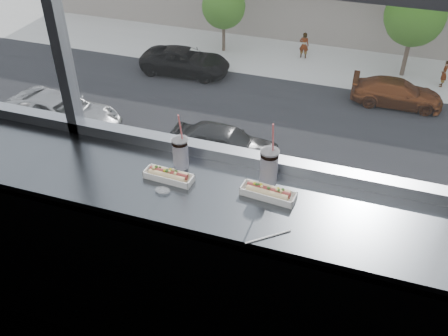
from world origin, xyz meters
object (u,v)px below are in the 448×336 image
(hotdog_tray_right, at_px, (268,192))
(wrapper, at_px, (163,190))
(car_near_a, at_px, (61,108))
(soda_cup_right, at_px, (269,165))
(tree_left, at_px, (224,7))
(pedestrian_c, at_px, (445,71))
(loose_straw, at_px, (268,237))
(car_near_b, at_px, (224,138))
(soda_cup_left, at_px, (180,151))
(car_far_a, at_px, (185,57))
(tree_center, at_px, (415,16))
(car_far_b, at_px, (398,89))
(hotdog_tray_left, at_px, (169,175))
(pedestrian_a, at_px, (304,43))

(hotdog_tray_right, xyz_separation_m, wrapper, (-0.48, -0.13, -0.02))
(car_near_a, bearing_deg, hotdog_tray_right, -130.93)
(soda_cup_right, relative_size, tree_left, 0.08)
(pedestrian_c, height_order, tree_left, tree_left)
(soda_cup_right, xyz_separation_m, pedestrian_c, (4.00, 27.29, -11.22))
(hotdog_tray_right, relative_size, car_near_a, 0.04)
(loose_straw, distance_m, car_near_b, 20.58)
(soda_cup_left, bearing_deg, loose_straw, -32.84)
(car_far_a, height_order, tree_left, tree_left)
(tree_center, bearing_deg, tree_left, 180.00)
(soda_cup_left, distance_m, car_far_b, 26.68)
(car_near_b, distance_m, car_far_b, 10.79)
(car_far_a, height_order, car_near_b, car_near_b)
(hotdog_tray_left, relative_size, soda_cup_left, 0.80)
(soda_cup_left, relative_size, soda_cup_right, 0.92)
(car_far_b, distance_m, tree_left, 12.18)
(hotdog_tray_left, height_order, car_near_a, hotdog_tray_left)
(car_far_a, height_order, car_far_b, car_far_a)
(car_near_a, bearing_deg, car_far_b, -55.52)
(soda_cup_right, height_order, car_near_b, soda_cup_right)
(car_far_a, relative_size, tree_left, 1.37)
(soda_cup_right, distance_m, car_far_a, 28.70)
(car_near_b, height_order, tree_left, tree_left)
(pedestrian_a, bearing_deg, car_near_b, 84.61)
(soda_cup_right, distance_m, tree_left, 31.16)
(loose_straw, distance_m, car_far_b, 26.93)
(hotdog_tray_left, bearing_deg, tree_center, 88.86)
(car_near_b, bearing_deg, hotdog_tray_left, -162.41)
(hotdog_tray_left, distance_m, loose_straw, 0.61)
(pedestrian_a, bearing_deg, car_near_a, 52.09)
(hotdog_tray_left, bearing_deg, loose_straw, -19.34)
(pedestrian_a, distance_m, pedestrian_c, 8.61)
(car_far_b, bearing_deg, tree_left, 68.17)
(loose_straw, relative_size, tree_center, 0.04)
(loose_straw, height_order, car_far_b, loose_straw)
(loose_straw, distance_m, car_far_a, 29.02)
(pedestrian_a, xyz_separation_m, pedestrian_c, (8.50, -1.38, -0.07))
(car_far_b, height_order, pedestrian_a, pedestrian_a)
(soda_cup_right, distance_m, pedestrian_c, 29.78)
(car_far_a, distance_m, tree_center, 13.49)
(tree_center, bearing_deg, wrapper, -94.42)
(car_near_a, height_order, tree_left, tree_left)
(hotdog_tray_right, xyz_separation_m, pedestrian_a, (-4.53, 28.78, -11.07))
(car_near_a, bearing_deg, car_near_b, -82.33)
(car_far_b, bearing_deg, soda_cup_right, 173.93)
(soda_cup_left, xyz_separation_m, pedestrian_a, (-4.05, 28.69, -11.13))
(tree_left, bearing_deg, pedestrian_a, 6.00)
(car_far_a, distance_m, tree_left, 4.57)
(tree_center, bearing_deg, car_near_a, -143.17)
(hotdog_tray_left, xyz_separation_m, tree_center, (2.20, 28.26, -8.44))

